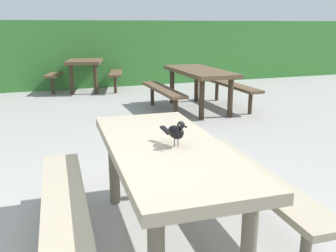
{
  "coord_description": "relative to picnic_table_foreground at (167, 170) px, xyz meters",
  "views": [
    {
      "loc": [
        -0.43,
        -2.06,
        1.53
      ],
      "look_at": [
        0.42,
        0.3,
        0.84
      ],
      "focal_mm": 39.58,
      "sensor_mm": 36.0,
      "label": 1
    }
  ],
  "objects": [
    {
      "name": "bird_grackle",
      "position": [
        0.05,
        -0.06,
        0.29
      ],
      "size": [
        0.11,
        0.28,
        0.18
      ],
      "color": "black",
      "rests_on": "picnic_table_foreground"
    },
    {
      "name": "hedge_wall",
      "position": [
        -0.37,
        8.03,
        0.25
      ],
      "size": [
        28.0,
        2.19,
        1.62
      ],
      "primitive_type": "cube",
      "color": "#387A33",
      "rests_on": "ground"
    },
    {
      "name": "picnic_table_far_centre",
      "position": [
        2.01,
        3.88,
        0.0
      ],
      "size": [
        1.68,
        1.8,
        0.74
      ],
      "color": "brown",
      "rests_on": "ground"
    },
    {
      "name": "picnic_table_foreground",
      "position": [
        0.0,
        0.0,
        0.0
      ],
      "size": [
        1.76,
        1.84,
        0.74
      ],
      "color": "gray",
      "rests_on": "ground"
    },
    {
      "name": "picnic_table_mid_right",
      "position": [
        0.39,
        6.85,
        0.0
      ],
      "size": [
        2.05,
        2.07,
        0.74
      ],
      "color": "brown",
      "rests_on": "ground"
    }
  ]
}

